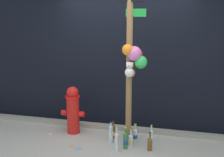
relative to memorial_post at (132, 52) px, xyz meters
name	(u,v)px	position (x,y,z in m)	size (l,w,h in m)	color
ground_plane	(108,156)	(-0.27, -0.51, -1.58)	(14.00, 14.00, 0.00)	#ADA899
building_wall	(126,42)	(-0.27, 0.90, 0.06)	(10.00, 0.20, 3.29)	black
curb_strip	(122,128)	(-0.27, 0.54, -1.54)	(8.00, 0.12, 0.08)	gray
memorial_post	(132,52)	(0.00, 0.00, 0.00)	(0.52, 0.47, 2.70)	olive
fire_hydrant	(73,110)	(-1.12, 0.22, -1.13)	(0.44, 0.27, 0.89)	red
bottle_0	(126,140)	(-0.05, -0.18, -1.43)	(0.08, 0.08, 0.37)	#337038
bottle_1	(117,141)	(-0.18, -0.29, -1.42)	(0.06, 0.06, 0.41)	silver
bottle_2	(113,131)	(-0.34, 0.16, -1.45)	(0.07, 0.07, 0.33)	brown
bottle_3	(131,140)	(0.01, -0.08, -1.46)	(0.08, 0.08, 0.30)	silver
bottle_4	(135,135)	(0.05, 0.12, -1.46)	(0.08, 0.08, 0.32)	silver
bottle_5	(111,134)	(-0.34, -0.02, -1.42)	(0.07, 0.07, 0.38)	#B2DBEA
bottle_6	(129,132)	(-0.07, 0.18, -1.45)	(0.08, 0.08, 0.32)	brown
bottle_7	(150,144)	(0.34, -0.15, -1.46)	(0.08, 0.08, 0.31)	brown
bottle_8	(151,137)	(0.34, 0.06, -1.43)	(0.06, 0.06, 0.35)	#B2DBEA
litter_1	(50,134)	(-1.52, 0.05, -1.58)	(0.07, 0.06, 0.01)	silver
litter_2	(78,149)	(-0.81, -0.38, -1.58)	(0.13, 0.12, 0.01)	#8C99B2
litter_3	(72,146)	(-0.93, -0.32, -1.58)	(0.11, 0.10, 0.01)	tan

